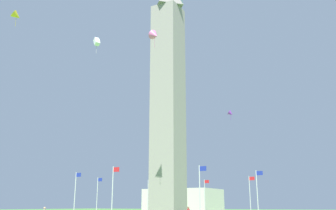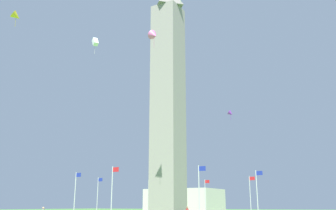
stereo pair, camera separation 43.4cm
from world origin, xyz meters
name	(u,v)px [view 2 (the right image)]	position (x,y,z in m)	size (l,w,h in m)	color
obelisk_monument	(168,91)	(0.00, 0.00, 22.62)	(4.98, 4.98, 45.23)	gray
flagpole_n	(257,191)	(15.88, 0.00, 3.98)	(1.12, 0.14, 7.21)	silver
flagpole_ne	(250,194)	(11.25, 11.18, 3.98)	(1.12, 0.14, 7.21)	silver
flagpole_e	(205,195)	(0.07, 15.82, 3.98)	(1.12, 0.14, 7.21)	silver
flagpole_se	(149,195)	(-11.12, 11.18, 3.98)	(1.12, 0.14, 7.21)	silver
flagpole_s	(98,194)	(-15.75, 0.00, 3.98)	(1.12, 0.14, 7.21)	silver
flagpole_sw	(75,192)	(-11.12, -11.18, 3.98)	(1.12, 0.14, 7.21)	silver
flagpole_w	(112,190)	(0.07, -15.82, 3.98)	(1.12, 0.14, 7.21)	silver
flagpole_nw	(199,189)	(11.25, -11.18, 3.98)	(1.12, 0.14, 7.21)	silver
kite_pink_delta	(154,35)	(6.29, -15.25, 26.17)	(2.18, 1.95, 2.88)	pink
kite_white_box	(95,42)	(6.96, -28.75, 19.58)	(1.04, 0.87, 1.94)	white
kite_yellow_delta	(16,16)	(-12.05, -25.26, 29.50)	(1.90, 2.04, 2.61)	yellow
kite_purple_delta	(231,113)	(11.66, 1.22, 17.15)	(1.40, 1.27, 1.79)	purple
distant_building	(185,200)	(-27.09, 59.14, 3.62)	(23.36, 16.46, 7.24)	beige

